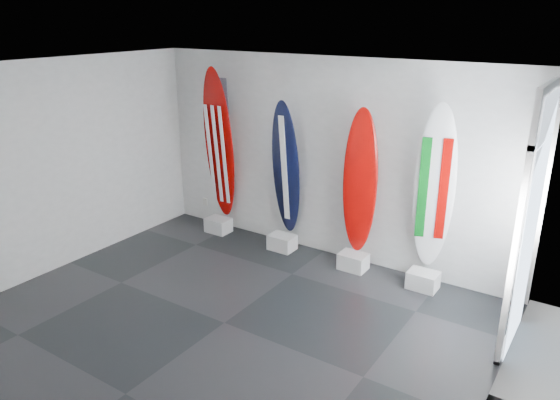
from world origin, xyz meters
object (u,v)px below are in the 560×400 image
Objects in this scene: surfboard_swiss at (360,182)px; surfboard_italy at (434,189)px; surfboard_usa at (219,145)px; surfboard_navy at (286,169)px.

surfboard_italy reaches higher than surfboard_swiss.
surfboard_usa is 1.19× the size of surfboard_swiss.
surfboard_swiss reaches higher than surfboard_navy.
surfboard_swiss is at bearing 0.72° from surfboard_navy.
surfboard_swiss is 1.06m from surfboard_italy.
surfboard_navy is at bearing 160.72° from surfboard_swiss.
surfboard_usa is 1.10× the size of surfboard_italy.
surfboard_navy is (1.31, 0.00, -0.21)m from surfboard_usa.
surfboard_italy is at bearing -19.28° from surfboard_swiss.
surfboard_usa is 1.33m from surfboard_navy.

